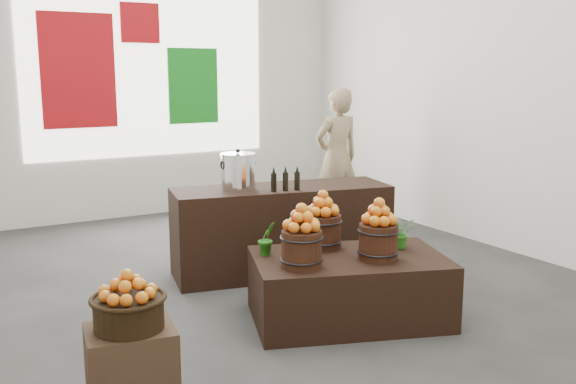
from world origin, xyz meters
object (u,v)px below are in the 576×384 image
stock_pot_left (238,172)px  shopper (337,158)px  display_table (349,288)px  wicker_basket (129,313)px  counter (282,230)px  crate (132,369)px

stock_pot_left → shopper: (1.94, 1.23, -0.14)m
display_table → shopper: 3.15m
wicker_basket → counter: size_ratio=0.19×
display_table → shopper: bearing=77.0°
wicker_basket → display_table: 1.93m
display_table → counter: size_ratio=0.72×
wicker_basket → counter: 2.67m
crate → stock_pot_left: 2.55m
display_table → shopper: size_ratio=0.86×
display_table → crate: bearing=-145.7°
display_table → wicker_basket: bearing=-145.7°
wicker_basket → stock_pot_left: stock_pot_left is taller
wicker_basket → shopper: bearing=41.3°
counter → shopper: (1.53, 1.32, 0.43)m
shopper → crate: bearing=40.2°
display_table → stock_pot_left: stock_pot_left is taller
wicker_basket → counter: bearing=41.7°
display_table → stock_pot_left: size_ratio=4.64×
crate → stock_pot_left: (1.58, 1.86, 0.75)m
wicker_basket → shopper: size_ratio=0.23×
counter → stock_pot_left: size_ratio=6.47×
counter → display_table: bearing=-84.3°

